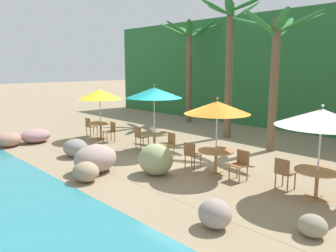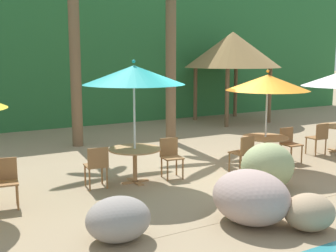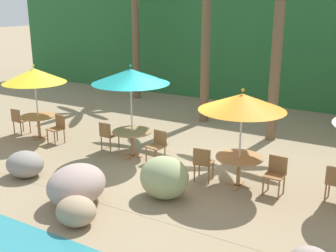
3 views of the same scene
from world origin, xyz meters
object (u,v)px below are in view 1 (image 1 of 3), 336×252
umbrella_white (322,118)px  palm_tree_nearest (189,53)px  chair_teal_inland (140,136)px  chair_teal_seaward (169,143)px  umbrella_yellow (100,94)px  chair_white_inland (284,172)px  chair_orange_inland (191,154)px  chair_yellow_inland (90,125)px  dining_table_yellow (101,125)px  chair_yellow_seaward (111,130)px  umbrella_teal (154,93)px  dining_table_orange (216,154)px  palm_tree_third (276,55)px  dining_table_white (317,175)px  umbrella_orange (217,108)px  palm_tree_second (230,48)px  chair_orange_seaward (241,163)px  dining_table_teal (154,136)px

umbrella_white → palm_tree_nearest: size_ratio=0.41×
chair_teal_inland → chair_teal_seaward: bearing=-0.8°
umbrella_yellow → chair_white_inland: bearing=-0.2°
chair_orange_inland → chair_white_inland: size_ratio=1.00×
chair_yellow_inland → chair_teal_inland: 3.49m
dining_table_yellow → chair_yellow_seaward: bearing=-2.2°
umbrella_yellow → umbrella_teal: size_ratio=0.91×
dining_table_yellow → dining_table_orange: bearing=-1.9°
palm_tree_nearest → chair_white_inland: bearing=-34.1°
umbrella_yellow → chair_yellow_seaward: (0.85, -0.03, -1.51)m
umbrella_teal → palm_tree_third: palm_tree_third is taller
dining_table_white → chair_white_inland: size_ratio=1.26×
dining_table_yellow → palm_tree_nearest: size_ratio=0.19×
umbrella_orange → palm_tree_second: 5.97m
dining_table_white → chair_teal_inland: bearing=178.9°
chair_teal_inland → umbrella_orange: umbrella_orange is taller
chair_orange_seaward → umbrella_white: 2.61m
umbrella_teal → umbrella_yellow: bearing=-177.2°
dining_table_teal → chair_orange_seaward: 4.16m
umbrella_yellow → chair_yellow_seaward: 1.73m
dining_table_orange → palm_tree_third: size_ratio=0.21×
umbrella_orange → chair_yellow_seaward: bearing=178.1°
chair_teal_inland → umbrella_white: bearing=-1.1°
dining_table_orange → dining_table_white: 2.97m
dining_table_teal → umbrella_teal: bearing=3.6°
chair_teal_seaward → chair_orange_inland: 1.70m
umbrella_orange → dining_table_white: (2.96, 0.24, -1.42)m
chair_yellow_inland → dining_table_orange: (7.64, -0.18, 0.10)m
chair_yellow_inland → umbrella_teal: size_ratio=0.34×
umbrella_yellow → palm_tree_second: 6.12m
dining_table_yellow → dining_table_orange: 6.79m
dining_table_orange → umbrella_white: 3.30m
palm_tree_nearest → umbrella_white: bearing=-31.7°
umbrella_orange → umbrella_white: (2.96, 0.24, 0.00)m
chair_orange_inland → chair_yellow_seaward: bearing=175.7°
umbrella_teal → chair_teal_inland: (-0.85, -0.01, -1.76)m
palm_tree_second → dining_table_yellow: bearing=-129.5°
chair_yellow_seaward → umbrella_orange: size_ratio=0.37×
chair_yellow_seaward → chair_orange_seaward: same height
dining_table_orange → chair_yellow_inland: bearing=178.7°
umbrella_yellow → chair_teal_seaward: (4.34, 0.13, -1.51)m
dining_table_teal → palm_tree_third: palm_tree_third is taller
palm_tree_third → chair_yellow_seaward: bearing=-146.7°
chair_teal_seaward → dining_table_orange: (2.44, -0.36, 0.10)m
palm_tree_second → palm_tree_nearest: bearing=155.7°
chair_yellow_seaward → dining_table_white: 8.89m
palm_tree_nearest → chair_yellow_inland: bearing=-92.5°
chair_teal_inland → dining_table_white: (7.11, -0.14, 0.10)m
palm_tree_second → palm_tree_third: bearing=-17.0°
dining_table_orange → palm_tree_nearest: 10.45m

